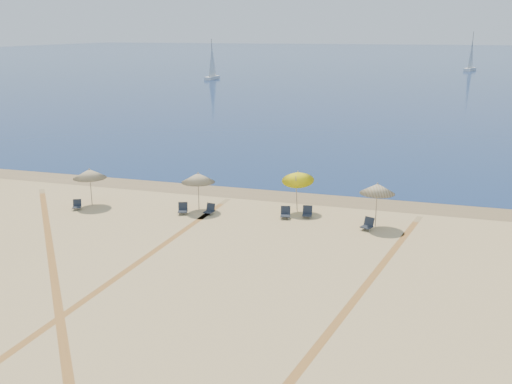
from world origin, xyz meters
The scene contains 15 objects.
ocean centered at (0.00, 225.00, 0.01)m, with size 500.00×500.00×0.00m, color #0C2151.
wet_sand centered at (0.00, 24.00, 0.00)m, with size 500.00×500.00×0.00m, color olive.
umbrella_1 centered at (-10.24, 18.66, 2.01)m, with size 2.03×2.03×2.36m.
umbrella_2 centered at (-3.49, 19.62, 2.01)m, with size 2.01×2.01×2.35m.
umbrella_3 centered at (2.28, 21.00, 2.18)m, with size 1.91×1.99×2.69m.
umbrella_4 centered at (7.02, 19.55, 2.18)m, with size 1.91×1.91×2.52m.
chair_2 centered at (-10.64, 17.66, 0.26)m, with size 0.68×0.73×0.59m.
chair_3 centered at (-4.13, 18.68, 0.29)m, with size 0.73×0.79×0.66m.
chair_4 centered at (-2.58, 19.05, 0.28)m, with size 0.59×0.67×0.63m.
chair_5 centered at (1.89, 19.61, 0.29)m, with size 0.67×0.74×0.67m.
chair_6 centered at (3.08, 20.09, 0.29)m, with size 0.62×0.71×0.66m.
chair_7 centered at (6.66, 18.94, 0.29)m, with size 0.76×0.81×0.67m.
sailboat_0 centered at (20.59, 151.47, 3.02)m, with size 3.66×6.92×10.00m.
sailboat_1 centered at (-35.52, 107.53, 2.59)m, with size 1.53×5.77×8.56m.
tire_tracks centered at (-1.18, 8.33, 0.00)m, with size 49.66×40.19×0.00m.
Camera 1 is at (8.95, -10.67, 10.51)m, focal length 39.65 mm.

